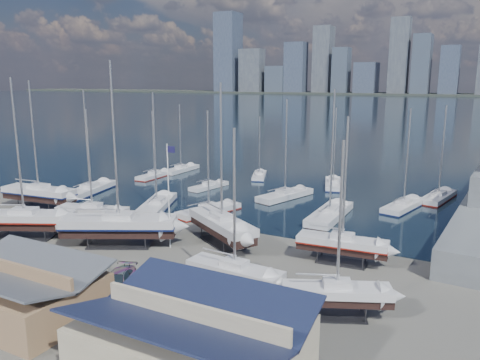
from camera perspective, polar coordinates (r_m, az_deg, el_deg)
The scene contains 30 objects.
ground at distance 51.43m, azimuth -10.72°, elevation -8.22°, with size 1400.00×1400.00×0.00m, color #605E59.
water at distance 349.20m, azimuth 23.16°, elevation 8.18°, with size 1400.00×600.00×0.40m, color #1A2B3C.
far_shore at distance 608.39m, azimuth 25.44°, elevation 9.36°, with size 1400.00×80.00×2.20m, color #2D332D.
skyline at distance 602.76m, azimuth 24.99°, elevation 13.01°, with size 639.14×43.80×107.69m.
shed_grey at distance 40.42m, azimuth -25.40°, elevation -11.72°, with size 12.60×8.40×4.17m.
shed_blue at distance 30.04m, azimuth -5.72°, elevation -18.46°, with size 13.65×9.45×4.71m.
sailboat_cradle_0 at distance 71.39m, azimuth -23.31°, elevation -1.47°, with size 11.28×4.29×17.65m.
sailboat_cradle_1 at distance 58.63m, azimuth -24.78°, elevation -4.38°, with size 11.47×7.69×17.97m.
sailboat_cradle_2 at distance 59.70m, azimuth -17.54°, elevation -3.72°, with size 9.06×4.56×14.38m.
sailboat_cradle_3 at distance 52.51m, azimuth -14.52°, elevation -5.37°, with size 12.54×8.74×19.64m.
sailboat_cradle_4 at distance 51.45m, azimuth -2.23°, elevation -5.48°, with size 10.72×8.27×17.45m.
sailboat_cradle_5 at distance 39.74m, azimuth -0.66°, elevation -11.18°, with size 8.72×2.99×14.01m.
sailboat_cradle_6 at distance 47.17m, azimuth 12.35°, elevation -7.62°, with size 8.99×3.22×14.37m.
sailboat_cradle_7 at distance 36.93m, azimuth 11.71°, elevation -13.36°, with size 8.40×5.41×13.54m.
sailboat_moored_0 at distance 78.51m, azimuth -17.80°, elevation -1.28°, with size 5.53×11.75×16.94m.
sailboat_moored_1 at distance 87.92m, azimuth -10.36°, elevation 0.49°, with size 2.48×8.60×12.82m.
sailboat_moored_2 at distance 92.80m, azimuth -7.19°, elevation 1.21°, with size 2.73×9.16×13.76m.
sailboat_moored_3 at distance 66.74m, azimuth -10.09°, elevation -3.19°, with size 7.16×11.62×16.84m.
sailboat_moored_4 at distance 77.90m, azimuth -3.81°, elevation -0.81°, with size 3.56×7.98×11.64m.
sailboat_moored_5 at distance 86.35m, azimuth 2.36°, elevation 0.47°, with size 4.91×8.15×11.79m.
sailboat_moored_6 at distance 63.30m, azimuth -3.81°, elevation -3.86°, with size 5.58×10.04×14.46m.
sailboat_moored_7 at distance 71.51m, azimuth 5.51°, elevation -2.02°, with size 5.88×10.74×15.63m.
sailboat_moored_8 at distance 80.70m, azimuth 11.28°, elevation -0.58°, with size 5.30×9.64×13.88m.
sailboat_moored_9 at distance 62.29m, azimuth 10.87°, elevation -4.31°, with size 3.28×11.53×17.38m.
sailboat_moored_10 at distance 69.34m, azimuth 19.31°, elevation -3.12°, with size 4.89×10.16×14.63m.
sailboat_moored_11 at distance 76.24m, azimuth 23.01°, elevation -2.07°, with size 4.65×10.25×14.80m.
car_b at distance 47.50m, azimuth -19.49°, elevation -9.41°, with size 1.73×4.95×1.63m, color gray.
car_c at distance 40.49m, azimuth -10.71°, elevation -12.84°, with size 2.46×5.34×1.48m, color gray.
car_d at distance 42.50m, azimuth -14.68°, elevation -11.77°, with size 2.13×5.23×1.52m, color gray.
flagpole at distance 49.52m, azimuth -8.64°, elevation -1.15°, with size 1.00×0.12×11.27m.
Camera 1 is at (30.58, -47.40, 17.65)m, focal length 35.00 mm.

